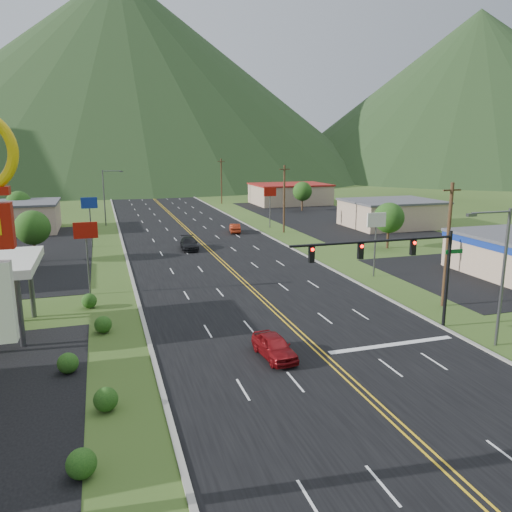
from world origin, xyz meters
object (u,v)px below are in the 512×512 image
object	(u,v)px
car_red_near	(274,347)
car_dark_mid	(189,244)
streetlight_west	(106,194)
streetlight_east	(500,269)
traffic_signal	(399,258)
car_red_far	(235,228)

from	to	relation	value
car_red_near	car_dark_mid	size ratio (longest dim) A/B	0.83
streetlight_west	car_dark_mid	size ratio (longest dim) A/B	1.78
car_red_near	streetlight_east	bearing A→B (deg)	-14.84
car_red_near	traffic_signal	bearing A→B (deg)	4.20
traffic_signal	car_red_near	world-z (taller)	traffic_signal
traffic_signal	car_dark_mid	distance (m)	34.05
car_red_near	car_red_far	size ratio (longest dim) A/B	1.03
traffic_signal	car_red_far	world-z (taller)	traffic_signal
traffic_signal	streetlight_west	xyz separation A→B (m)	(-18.16, 56.00, -0.15)
traffic_signal	car_dark_mid	xyz separation A→B (m)	(-8.81, 32.57, -4.60)
traffic_signal	streetlight_west	world-z (taller)	streetlight_west
streetlight_east	traffic_signal	bearing A→B (deg)	139.61
streetlight_west	car_red_near	xyz separation A→B (m)	(8.66, -57.56, -4.47)
streetlight_east	streetlight_west	world-z (taller)	same
streetlight_east	car_dark_mid	bearing A→B (deg)	110.27
streetlight_east	car_dark_mid	distance (m)	39.23
car_red_near	car_dark_mid	world-z (taller)	car_dark_mid
car_dark_mid	streetlight_west	bearing A→B (deg)	116.68
traffic_signal	streetlight_east	distance (m)	6.17
car_red_near	car_red_far	xyz separation A→B (m)	(9.38, 44.43, -0.04)
car_red_near	car_dark_mid	distance (m)	34.12
car_red_near	car_red_far	world-z (taller)	car_red_near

